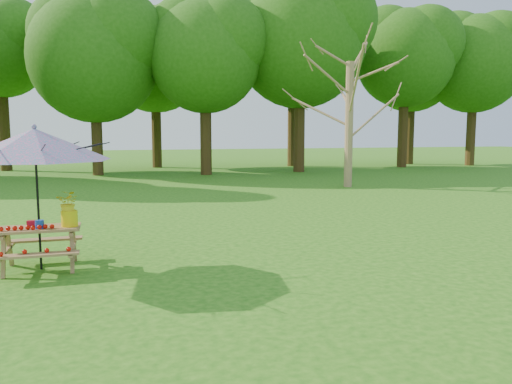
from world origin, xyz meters
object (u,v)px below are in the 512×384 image
object	(u,v)px
bare_tree	(352,8)
picnic_table	(40,249)
flower_bucket	(69,207)
patio_umbrella	(35,145)

from	to	relation	value
bare_tree	picnic_table	bearing A→B (deg)	-137.05
picnic_table	flower_bucket	xyz separation A→B (m)	(0.45, -0.05, 0.65)
bare_tree	patio_umbrella	size ratio (longest dim) A/B	4.10
bare_tree	picnic_table	world-z (taller)	bare_tree
bare_tree	flower_bucket	world-z (taller)	bare_tree
bare_tree	flower_bucket	xyz separation A→B (m)	(-9.71, -9.51, -5.85)
bare_tree	patio_umbrella	bearing A→B (deg)	-137.06
picnic_table	patio_umbrella	distance (m)	1.62
picnic_table	patio_umbrella	xyz separation A→B (m)	(0.00, 0.00, 1.62)
bare_tree	picnic_table	size ratio (longest dim) A/B	8.51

